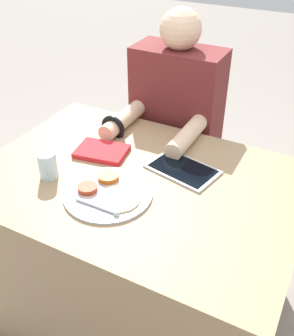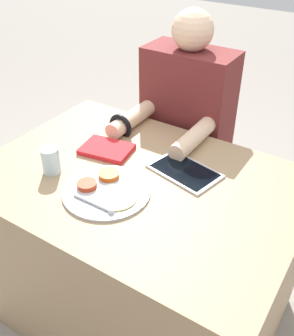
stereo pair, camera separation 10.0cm
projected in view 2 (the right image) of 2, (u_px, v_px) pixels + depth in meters
ground_plane at (140, 306)px, 1.82m from camera, size 12.00×12.00×0.00m
dining_table at (139, 250)px, 1.61m from camera, size 1.14×0.81×0.74m
thali_tray at (106, 190)px, 1.32m from camera, size 0.30×0.30×0.03m
red_notebook at (107, 150)px, 1.54m from camera, size 0.21×0.17×0.02m
tablet_device at (185, 171)px, 1.42m from camera, size 0.28×0.21×0.01m
person_diner at (184, 147)px, 1.90m from camera, size 0.40×0.48×1.20m
drinking_glass at (51, 161)px, 1.40m from camera, size 0.06×0.06×0.10m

